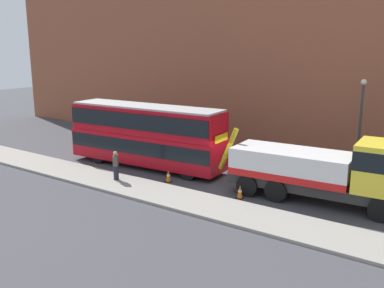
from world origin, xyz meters
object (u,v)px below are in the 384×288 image
object	(u,v)px
pedestrian_onlooker	(116,166)
traffic_cone_midway	(240,192)
traffic_cone_near_bus	(168,176)
double_decker_bus	(146,133)
recovery_tow_truck	(326,170)
street_lamp	(361,117)

from	to	relation	value
pedestrian_onlooker	traffic_cone_midway	bearing A→B (deg)	-19.82
traffic_cone_midway	traffic_cone_near_bus	bearing A→B (deg)	179.53
double_decker_bus	pedestrian_onlooker	bearing A→B (deg)	-82.09
recovery_tow_truck	double_decker_bus	size ratio (longest dim) A/B	0.92
traffic_cone_midway	double_decker_bus	bearing A→B (deg)	167.03
traffic_cone_near_bus	traffic_cone_midway	world-z (taller)	same
pedestrian_onlooker	traffic_cone_near_bus	size ratio (longest dim) A/B	2.38
double_decker_bus	street_lamp	size ratio (longest dim) A/B	1.91
recovery_tow_truck	pedestrian_onlooker	bearing A→B (deg)	-165.61
traffic_cone_midway	pedestrian_onlooker	bearing A→B (deg)	-166.55
traffic_cone_near_bus	street_lamp	distance (m)	12.46
recovery_tow_truck	street_lamp	size ratio (longest dim) A/B	1.75
double_decker_bus	traffic_cone_midway	size ratio (longest dim) A/B	15.49
traffic_cone_near_bus	traffic_cone_midway	bearing A→B (deg)	-0.47
recovery_tow_truck	pedestrian_onlooker	world-z (taller)	recovery_tow_truck
pedestrian_onlooker	traffic_cone_midway	size ratio (longest dim) A/B	2.38
double_decker_bus	street_lamp	xyz separation A→B (m)	(11.67, 6.79, 1.24)
traffic_cone_near_bus	traffic_cone_midway	distance (m)	4.78
pedestrian_onlooker	traffic_cone_near_bus	world-z (taller)	pedestrian_onlooker
recovery_tow_truck	traffic_cone_near_bus	world-z (taller)	recovery_tow_truck
traffic_cone_midway	street_lamp	distance (m)	9.89
double_decker_bus	traffic_cone_near_bus	distance (m)	4.14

